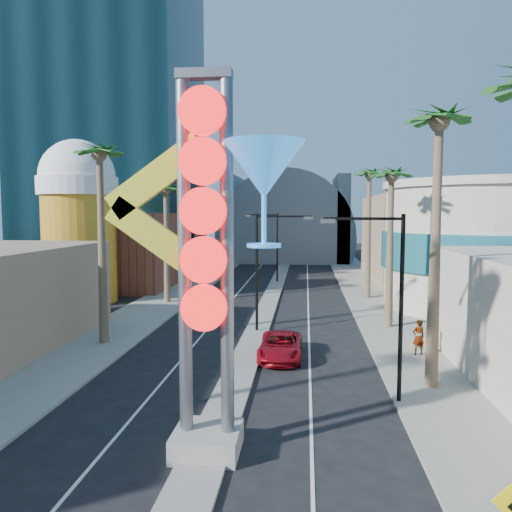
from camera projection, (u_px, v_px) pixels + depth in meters
The scene contains 22 objects.
ground at pixel (186, 504), 13.80m from camera, with size 240.00×240.00×0.00m, color black.
sidewalk_west at pixel (176, 293), 49.43m from camera, with size 5.00×100.00×0.15m, color gray.
sidewalk_east at pixel (371, 296), 47.54m from camera, with size 5.00×100.00×0.15m, color gray.
median at pixel (274, 290), 51.46m from camera, with size 1.60×84.00×0.15m, color gray.
hotel_tower at pixel (114, 83), 65.36m from camera, with size 20.00×20.00×50.00m, color black.
brick_filler_west at pixel (123, 251), 52.71m from camera, with size 10.00×10.00×8.00m, color brown.
filler_east at pixel (413, 238), 59.36m from camera, with size 10.00×20.00×10.00m, color #987D62.
beer_mug at pixel (79, 215), 44.54m from camera, with size 7.00×7.00×14.50m.
turquoise_building at pixel (485, 247), 41.30m from camera, with size 16.60×16.60×10.60m.
canopy at pixel (287, 235), 84.80m from camera, with size 22.00×16.00×22.00m.
neon_sign at pixel (230, 236), 16.02m from camera, with size 6.53×2.60×12.55m.
streetlight_0 at pixel (265, 260), 33.15m from camera, with size 3.79×0.25×8.00m.
streetlight_1 at pixel (273, 240), 57.05m from camera, with size 3.79×0.25×8.00m.
streetlight_2 at pixel (390, 290), 20.64m from camera, with size 3.45×0.25×8.00m.
palm_1 at pixel (100, 166), 29.61m from camera, with size 2.40×2.40×12.70m.
palm_2 at pixel (166, 196), 43.61m from camera, with size 2.40×2.40×11.20m.
palm_3 at pixel (196, 200), 55.50m from camera, with size 2.40×2.40×11.20m.
palm_5 at pixel (439, 139), 21.84m from camera, with size 2.40×2.40×13.20m.
palm_6 at pixel (391, 185), 33.85m from camera, with size 2.40×2.40×11.70m.
palm_7 at pixel (369, 182), 45.67m from camera, with size 2.40×2.40×12.70m.
red_pickup at pixel (281, 346), 27.56m from camera, with size 2.31×5.01×1.39m, color maroon.
pedestrian_a at pixel (418, 337), 27.73m from camera, with size 0.72×0.47×1.97m, color gray.
Camera 1 is at (3.24, -12.89, 8.05)m, focal length 35.00 mm.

